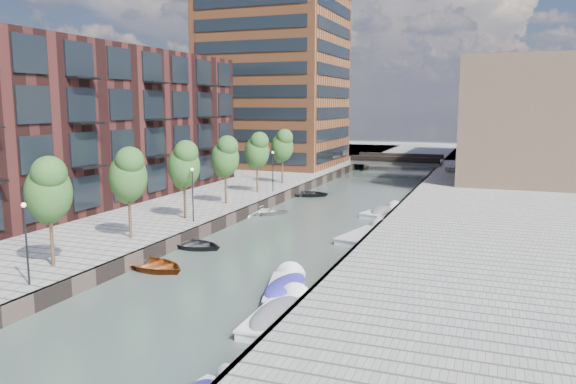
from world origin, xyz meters
The scene contains 29 objects.
water centered at (0.00, 40.00, 0.00)m, with size 300.00×300.00×0.00m, color #38473F.
quay_left centered at (-36.00, 40.00, 0.50)m, with size 60.00×140.00×1.00m, color gray.
quay_right centered at (16.00, 40.00, 0.50)m, with size 20.00×140.00×1.00m, color gray.
quay_wall_left centered at (-6.10, 40.00, 0.50)m, with size 0.25×140.00×1.00m, color #332823.
quay_wall_right centered at (6.10, 40.00, 0.50)m, with size 0.25×140.00×1.00m, color #332823.
far_closure centered at (0.00, 100.00, 0.50)m, with size 80.00×40.00×1.00m, color gray.
apartment_block centered at (-20.00, 30.00, 8.00)m, with size 8.00×38.00×14.00m, color black.
tower centered at (-17.00, 65.00, 16.00)m, with size 18.00×18.00×30.00m, color brown.
tan_block_near centered at (16.00, 62.00, 8.00)m, with size 12.00×25.00×14.00m, color tan.
tan_block_far centered at (16.00, 88.00, 9.00)m, with size 12.00×20.00×16.00m, color tan.
bridge centered at (0.00, 72.00, 1.39)m, with size 13.00×6.00×1.30m.
tree_1 centered at (-8.50, 11.00, 5.31)m, with size 2.50×2.50×5.95m.
tree_2 centered at (-8.50, 18.00, 5.31)m, with size 2.50×2.50×5.95m.
tree_3 centered at (-8.50, 25.00, 5.31)m, with size 2.50×2.50×5.95m.
tree_4 centered at (-8.50, 32.00, 5.31)m, with size 2.50×2.50×5.95m.
tree_5 centered at (-8.50, 39.00, 5.31)m, with size 2.50×2.50×5.95m.
tree_6 centered at (-8.50, 46.00, 5.31)m, with size 2.50×2.50×5.95m.
lamp_0 centered at (-7.20, 8.00, 3.51)m, with size 0.24×0.24×4.12m.
lamp_1 centered at (-7.20, 24.00, 3.51)m, with size 0.24×0.24×4.12m.
lamp_2 centered at (-7.20, 40.00, 3.51)m, with size 0.24×0.24×4.12m.
sloop_1 centered at (-5.24, 20.50, 0.00)m, with size 3.24×4.54×0.94m, color #252427.
sloop_2 centered at (-4.91, 15.18, 0.00)m, with size 3.41×4.78×0.99m, color maroon.
sloop_3 centered at (-5.40, 33.10, 0.00)m, with size 3.39×4.75×0.98m, color silver.
sloop_4 centered at (-5.03, 44.18, 0.00)m, with size 3.49×4.89×1.01m, color black.
motorboat_1 centered at (5.15, 10.51, 0.22)m, with size 2.01×5.49×1.82m.
motorboat_2 centered at (5.40, 27.74, 0.11)m, with size 3.19×6.01×1.91m.
motorboat_3 centered at (4.04, 14.33, 0.21)m, with size 3.05×5.47×1.73m.
motorboat_4 centered at (4.80, 37.03, 0.21)m, with size 3.17×5.50×1.74m.
car centered at (8.94, 65.00, 1.65)m, with size 1.54×3.83×1.31m, color silver.
Camera 1 is at (14.25, -12.51, 9.84)m, focal length 35.00 mm.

